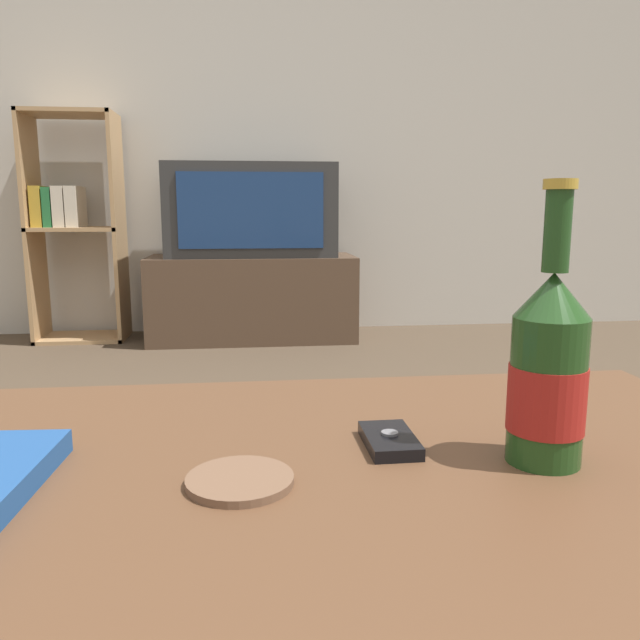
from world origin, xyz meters
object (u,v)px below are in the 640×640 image
Objects in this scene: tv_stand at (253,298)px; bookshelf at (72,223)px; television at (251,210)px; cell_phone at (390,440)px; beer_bottle at (548,371)px.

tv_stand is 1.02m from bookshelf.
television reaches higher than cell_phone.
bookshelf reaches higher than television.
television is 9.14× the size of cell_phone.
bookshelf is 12.38× the size of cell_phone.
television is (0.00, -0.00, 0.46)m from tv_stand.
television is 2.70m from cell_phone.
bookshelf is (-0.93, 0.09, 0.40)m from tv_stand.
beer_bottle is 0.18m from cell_phone.
beer_bottle is at bearing -84.13° from tv_stand.
television is at bearing 92.27° from cell_phone.
cell_phone is (0.13, -2.69, -0.24)m from television.
bookshelf reaches higher than beer_bottle.
beer_bottle is at bearing -66.78° from bookshelf.
tv_stand is 2.78m from beer_bottle.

